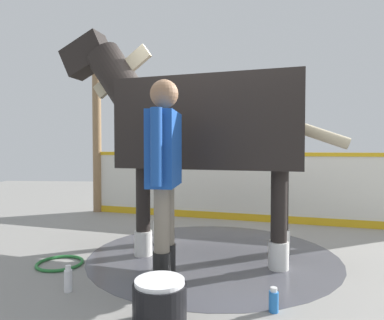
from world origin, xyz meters
The scene contains 10 objects.
ground_plane centered at (0.00, 0.00, -0.01)m, with size 16.00×16.00×0.02m, color gray.
wet_patch centered at (0.07, -0.25, 0.00)m, with size 2.78×2.78×0.00m, color #4C4C54.
barrier_wall centered at (-1.81, 0.17, 0.53)m, with size 1.23×5.20×1.14m.
roof_post_near centered at (-2.36, -2.49, 1.47)m, with size 0.16×0.16×2.94m, color olive.
horse centered at (0.05, -0.37, 1.46)m, with size 1.35×3.34×2.65m.
handler centered at (1.05, -0.64, 1.05)m, with size 0.71×0.24×1.79m.
wash_bucket centered at (1.65, -0.57, 0.16)m, with size 0.37×0.37×0.32m.
bottle_shampoo centered at (1.18, -1.44, 0.10)m, with size 0.07×0.07×0.22m.
bottle_spray centered at (1.40, 0.23, 0.08)m, with size 0.07×0.07×0.18m.
hose_coil centered at (0.56, -1.82, 0.02)m, with size 0.48×0.48×0.03m, color #267233.
Camera 1 is at (3.91, -0.16, 1.21)m, focal length 31.82 mm.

